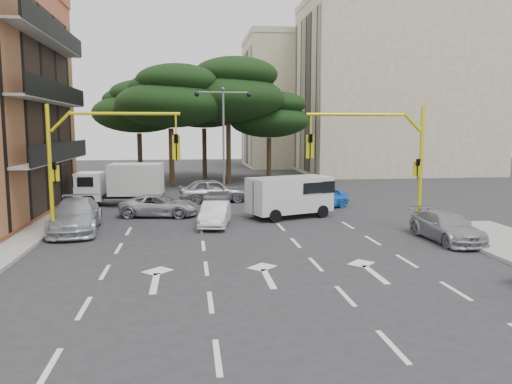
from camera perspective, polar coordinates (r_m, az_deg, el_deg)
The scene contains 20 objects.
ground at distance 21.56m, azimuth -0.69°, elevation -5.99°, with size 120.00×120.00×0.00m, color #28282B.
median_strip at distance 37.24m, azimuth -3.69°, elevation -0.25°, with size 1.40×6.00×0.15m, color gray.
apartment_beige_near at distance 57.59m, azimuth 15.67°, elevation 11.41°, with size 20.20×12.15×18.70m.
apartment_beige_far at distance 66.74m, azimuth 5.86°, elevation 10.17°, with size 16.20×12.15×16.70m.
pine_left_near at distance 42.89m, azimuth -9.69°, elevation 10.73°, with size 9.15×9.15×10.23m.
pine_center at distance 45.05m, azimuth -3.13°, elevation 11.54°, with size 9.98×9.98×11.16m.
pine_left_far at distance 47.03m, azimuth -13.21°, elevation 9.49°, with size 8.32×8.32×9.30m.
pine_right at distance 47.42m, azimuth 1.58°, elevation 8.82°, with size 7.49×7.49×8.37m.
pine_back at distance 49.88m, azimuth -5.91°, elevation 10.30°, with size 9.15×9.15×10.23m.
signal_mast_right at distance 24.68m, azimuth 14.64°, elevation 4.57°, with size 5.79×0.37×6.00m.
signal_mast_left at distance 23.24m, azimuth -18.28°, elevation 4.29°, with size 5.79×0.37×6.00m.
street_lamp_center at distance 36.92m, azimuth -3.75°, elevation 8.01°, with size 4.16×0.36×7.77m.
car_white_hatch at distance 25.49m, azimuth -4.68°, elevation -2.53°, with size 1.31×3.75×1.23m, color silver.
car_blue_compact at distance 31.23m, azimuth 7.60°, elevation -0.70°, with size 1.53×3.81×1.30m, color blue.
car_silver_wagon at distance 25.53m, azimuth -19.92°, elevation -2.55°, with size 2.19×5.39×1.56m, color #AEB1B6.
car_silver_cross_a at distance 28.71m, azimuth -10.92°, elevation -1.54°, with size 2.04×4.42×1.23m, color #A7ABAF.
car_silver_cross_b at distance 33.73m, azimuth -4.91°, elevation 0.18°, with size 1.88×4.66×1.59m, color gray.
car_silver_parked at distance 23.62m, azimuth 20.95°, elevation -3.72°, with size 1.79×4.40×1.28m, color #97989E.
van_white at distance 27.89m, azimuth 3.87°, elevation -0.56°, with size 2.09×4.62×2.31m, color silver, non-canonical shape.
box_truck_a at distance 33.34m, azimuth -15.17°, elevation 0.83°, with size 2.30×5.49×2.70m, color white, non-canonical shape.
Camera 1 is at (-2.54, -20.83, 4.95)m, focal length 35.00 mm.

